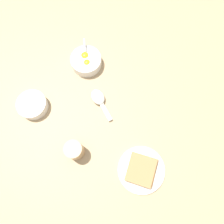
# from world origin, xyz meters

# --- Properties ---
(ground_plane) EXTENTS (3.00, 3.00, 0.00)m
(ground_plane) POSITION_xyz_m (0.00, 0.00, 0.00)
(ground_plane) COLOR tan
(egg_bowl) EXTENTS (0.15, 0.13, 0.08)m
(egg_bowl) POSITION_xyz_m (0.24, 0.04, 0.03)
(egg_bowl) COLOR white
(egg_bowl) RESTS_ON ground_plane
(toast_plate) EXTENTS (0.18, 0.18, 0.02)m
(toast_plate) POSITION_xyz_m (-0.21, -0.18, 0.01)
(toast_plate) COLOR white
(toast_plate) RESTS_ON ground_plane
(toast_sandwich) EXTENTS (0.14, 0.13, 0.03)m
(toast_sandwich) POSITION_xyz_m (-0.21, -0.18, 0.03)
(toast_sandwich) COLOR #9E7042
(toast_sandwich) RESTS_ON toast_plate
(soup_spoon) EXTENTS (0.15, 0.10, 0.03)m
(soup_spoon) POSITION_xyz_m (0.07, -0.02, 0.01)
(soup_spoon) COLOR white
(soup_spoon) RESTS_ON ground_plane
(congee_bowl) EXTENTS (0.12, 0.12, 0.04)m
(congee_bowl) POSITION_xyz_m (0.05, 0.25, 0.02)
(congee_bowl) COLOR white
(congee_bowl) RESTS_ON ground_plane
(drinking_cup) EXTENTS (0.07, 0.07, 0.09)m
(drinking_cup) POSITION_xyz_m (-0.14, 0.07, 0.05)
(drinking_cup) COLOR tan
(drinking_cup) RESTS_ON ground_plane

